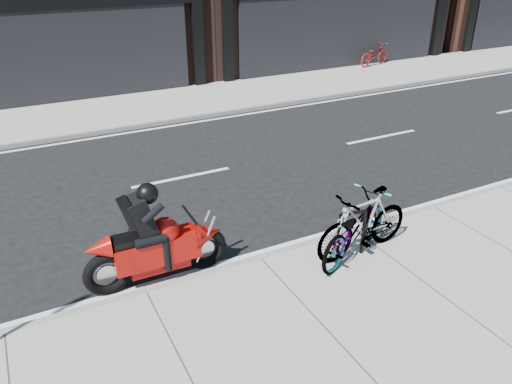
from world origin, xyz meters
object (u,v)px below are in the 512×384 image
bike_rack (352,230)px  bicycle_front (355,228)px  motorcycle (162,241)px  bicycle_rear (363,223)px  bicycle_far (374,55)px

bike_rack → bicycle_front: 0.07m
bicycle_front → motorcycle: bearing=47.8°
bicycle_rear → motorcycle: motorcycle is taller
bike_rack → bicycle_far: bearing=49.3°
bike_rack → bicycle_rear: bicycle_rear is taller
bicycle_rear → bicycle_far: (9.75, 11.60, -0.11)m
bike_rack → motorcycle: bearing=161.4°
motorcycle → bicycle_far: bearing=40.3°
bicycle_front → bicycle_rear: bearing=-114.0°
bicycle_far → motorcycle: bearing=115.4°
bicycle_front → bicycle_far: (9.92, 11.60, -0.06)m
bicycle_front → bicycle_rear: (0.18, 0.00, 0.05)m
motorcycle → bicycle_far: motorcycle is taller
bike_rack → bicycle_rear: size_ratio=0.44×
bicycle_rear → bicycle_far: bearing=135.8°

